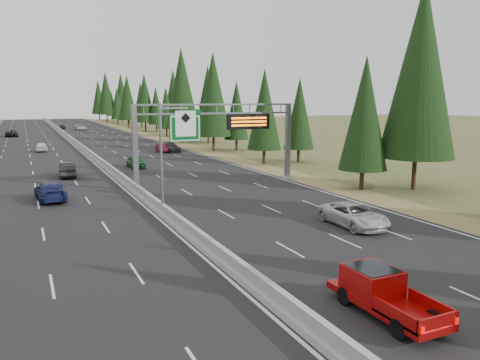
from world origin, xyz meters
name	(u,v)px	position (x,y,z in m)	size (l,w,h in m)	color
road	(78,147)	(0.00, 80.00, 0.04)	(32.00, 260.00, 0.08)	black
shoulder_right	(175,143)	(17.80, 80.00, 0.03)	(3.60, 260.00, 0.06)	olive
median_barrier	(78,145)	(0.00, 80.00, 0.41)	(0.70, 260.00, 0.85)	gray
sign_gantry	(223,131)	(8.92, 34.88, 5.27)	(16.75, 0.98, 7.80)	slate
hov_sign_pole	(169,150)	(0.58, 24.97, 4.72)	(2.80, 0.50, 8.00)	slate
tree_row_right	(233,92)	(21.75, 61.40, 9.39)	(12.01, 240.91, 18.79)	black
silver_minivan	(354,215)	(10.56, 16.94, 0.82)	(2.47, 5.36, 1.49)	silver
red_pickup	(379,289)	(3.42, 6.41, 1.00)	(1.83, 5.12, 1.67)	black
car_ahead_green	(136,162)	(3.56, 49.87, 0.78)	(1.64, 4.08, 1.39)	#145B29
car_ahead_dkred	(162,148)	(11.02, 64.79, 0.72)	(1.36, 3.89, 1.28)	#570C1B
car_ahead_dkgrey	(171,147)	(12.41, 64.61, 0.80)	(2.03, 4.99, 1.45)	black
car_ahead_white	(80,127)	(5.54, 126.53, 0.84)	(2.51, 5.45, 1.51)	silver
car_ahead_far	(62,127)	(1.50, 134.19, 0.74)	(1.57, 3.90, 1.33)	black
car_onc_near	(67,169)	(-4.65, 45.87, 0.87)	(1.66, 4.77, 1.57)	black
car_onc_blue	(50,191)	(-6.99, 33.90, 0.84)	(2.14, 5.26, 1.53)	navy
car_onc_white	(42,147)	(-6.16, 74.04, 0.82)	(1.75, 4.34, 1.48)	silver
car_onc_far	(12,133)	(-11.02, 109.79, 0.87)	(2.62, 5.69, 1.58)	black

